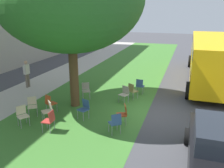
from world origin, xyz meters
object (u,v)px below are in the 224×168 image
(chair_4, at_px, (49,120))
(pedestrian_0, at_px, (27,73))
(chair_5, at_px, (132,90))
(chair_6, at_px, (115,122))
(chair_0, at_px, (123,113))
(chair_11, at_px, (124,93))
(chair_1, at_px, (50,102))
(chair_9, at_px, (32,105))
(chair_8, at_px, (86,89))
(chair_10, at_px, (84,108))
(chair_3, at_px, (48,109))
(chair_2, at_px, (140,85))
(parked_car, at_px, (219,148))
(school_bus, at_px, (211,55))
(chair_7, at_px, (22,114))

(chair_4, relative_size, pedestrian_0, 0.52)
(chair_5, relative_size, chair_6, 1.00)
(chair_0, relative_size, chair_5, 1.00)
(pedestrian_0, bearing_deg, chair_11, -95.54)
(chair_1, relative_size, chair_4, 1.00)
(chair_9, bearing_deg, chair_8, -27.53)
(chair_1, distance_m, chair_5, 4.39)
(chair_0, bearing_deg, chair_10, 89.27)
(chair_3, distance_m, chair_5, 4.69)
(chair_2, bearing_deg, chair_8, 121.80)
(chair_0, xyz_separation_m, pedestrian_0, (3.05, 7.04, 0.41))
(chair_1, xyz_separation_m, parked_car, (-2.32, -7.07, 0.32))
(chair_0, relative_size, chair_6, 1.00)
(chair_4, bearing_deg, pedestrian_0, 44.16)
(chair_5, bearing_deg, chair_11, 155.99)
(chair_0, bearing_deg, chair_1, 88.35)
(chair_1, height_order, pedestrian_0, pedestrian_0)
(chair_2, height_order, chair_8, same)
(chair_4, height_order, school_bus, school_bus)
(chair_5, relative_size, chair_8, 1.00)
(chair_5, distance_m, school_bus, 6.60)
(chair_8, relative_size, chair_9, 1.00)
(chair_3, bearing_deg, chair_0, -78.48)
(chair_3, distance_m, chair_9, 1.02)
(school_bus, height_order, pedestrian_0, school_bus)
(chair_4, relative_size, chair_11, 1.00)
(chair_0, relative_size, chair_8, 1.00)
(chair_5, xyz_separation_m, chair_8, (-0.67, 2.43, 0.00))
(chair_8, bearing_deg, chair_10, -157.84)
(chair_2, xyz_separation_m, chair_5, (-0.97, 0.22, 0.00))
(chair_6, bearing_deg, chair_8, 39.47)
(chair_1, xyz_separation_m, chair_3, (-0.76, -0.38, 0.00))
(chair_1, distance_m, chair_4, 1.89)
(parked_car, bearing_deg, chair_5, 35.97)
(parked_car, height_order, school_bus, school_bus)
(chair_6, height_order, chair_8, same)
(chair_2, height_order, chair_6, same)
(chair_10, xyz_separation_m, school_bus, (8.00, -5.62, 1.24))
(chair_1, bearing_deg, pedestrian_0, 49.46)
(chair_0, xyz_separation_m, chair_6, (-0.90, 0.07, 0.00))
(chair_1, bearing_deg, chair_4, -148.69)
(chair_8, distance_m, school_bus, 8.76)
(chair_1, distance_m, parked_car, 7.45)
(chair_1, height_order, chair_11, same)
(chair_9, relative_size, chair_11, 1.00)
(chair_0, distance_m, chair_6, 0.91)
(chair_9, bearing_deg, pedestrian_0, 39.37)
(chair_7, bearing_deg, chair_2, -35.43)
(chair_5, distance_m, chair_8, 2.52)
(chair_0, distance_m, chair_10, 1.80)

